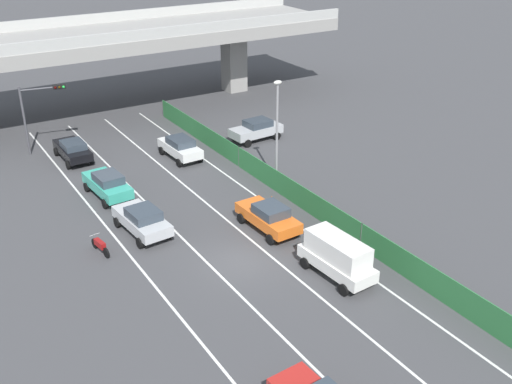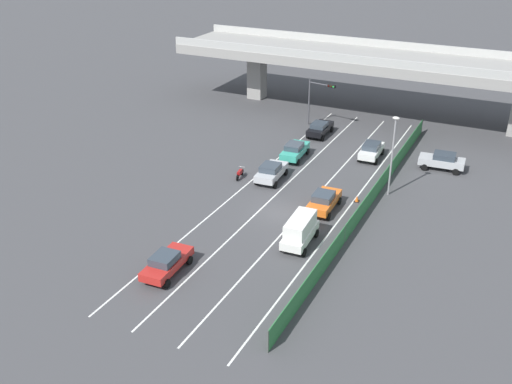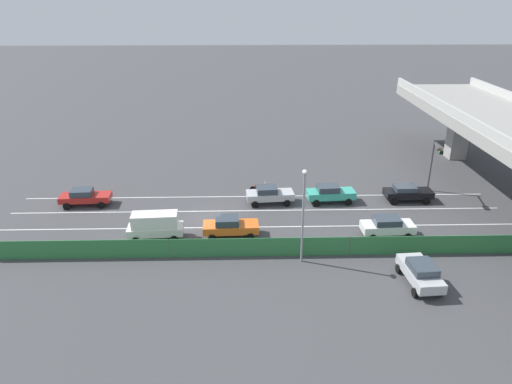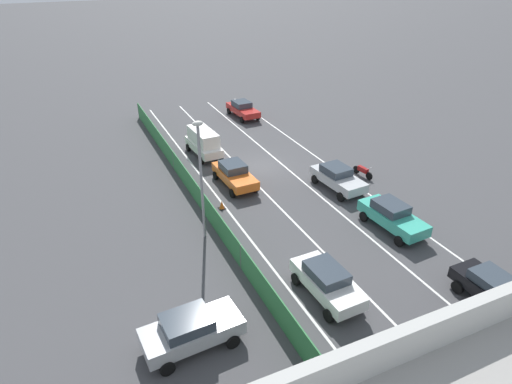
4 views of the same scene
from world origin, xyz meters
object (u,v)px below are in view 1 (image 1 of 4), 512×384
object	(u,v)px
traffic_light	(39,105)
car_sedan_silver	(142,219)
car_van_white	(337,255)
car_sedan_black	(73,149)
car_taxi_teal	(108,184)
street_lamp	(277,123)
car_taxi_orange	(269,216)
parked_wagon_silver	(256,129)
car_sedan_white	(180,147)
traffic_cone	(272,200)
motorcycle	(100,246)

from	to	relation	value
traffic_light	car_sedan_silver	bearing A→B (deg)	-84.40
car_van_white	car_sedan_black	bearing A→B (deg)	107.04
car_taxi_teal	street_lamp	size ratio (longest dim) A/B	0.64
car_taxi_teal	street_lamp	bearing A→B (deg)	-20.29
car_taxi_orange	street_lamp	xyz separation A→B (m)	(4.12, 5.41, 3.49)
car_van_white	parked_wagon_silver	distance (m)	20.51
car_sedan_silver	parked_wagon_silver	size ratio (longest dim) A/B	1.04
car_sedan_white	car_sedan_black	xyz separation A→B (m)	(-7.05, 3.95, -0.05)
car_sedan_silver	car_van_white	bearing A→B (deg)	-54.48
traffic_cone	motorcycle	bearing A→B (deg)	-179.60
car_sedan_silver	traffic_light	xyz separation A→B (m)	(-1.58, 16.06, 2.90)
car_van_white	traffic_cone	world-z (taller)	car_van_white
car_sedan_white	car_sedan_silver	size ratio (longest dim) A/B	0.95
parked_wagon_silver	street_lamp	bearing A→B (deg)	-112.33
traffic_light	traffic_cone	distance (m)	19.97
car_sedan_black	car_sedan_silver	distance (m)	13.32
motorcycle	car_sedan_silver	bearing A→B (deg)	16.22
car_sedan_white	car_van_white	bearing A→B (deg)	-90.08
car_sedan_silver	street_lamp	distance (m)	11.37
car_sedan_black	street_lamp	bearing A→B (deg)	-46.61
car_van_white	traffic_cone	xyz separation A→B (m)	(1.73, 8.84, -0.99)
car_taxi_teal	car_sedan_black	xyz separation A→B (m)	(-0.10, 7.49, -0.06)
street_lamp	car_sedan_white	bearing A→B (deg)	116.72
car_sedan_silver	traffic_light	distance (m)	16.40
motorcycle	traffic_cone	world-z (taller)	motorcycle
motorcycle	parked_wagon_silver	world-z (taller)	parked_wagon_silver
motorcycle	parked_wagon_silver	xyz separation A→B (m)	(16.75, 10.50, 0.48)
car_taxi_orange	car_van_white	bearing A→B (deg)	-87.02
car_sedan_white	parked_wagon_silver	distance (m)	6.99
car_taxi_teal	car_sedan_silver	bearing A→B (deg)	-89.30
car_sedan_black	parked_wagon_silver	world-z (taller)	parked_wagon_silver
car_sedan_silver	motorcycle	distance (m)	3.03
car_taxi_orange	parked_wagon_silver	xyz separation A→B (m)	(7.33, 13.22, 0.03)
car_van_white	motorcycle	size ratio (longest dim) A/B	2.34
traffic_light	traffic_cone	xyz separation A→B (m)	(10.16, -16.82, -3.55)
car_taxi_teal	car_van_white	world-z (taller)	car_van_white
car_taxi_orange	car_sedan_white	bearing A→B (deg)	88.48
car_taxi_orange	traffic_cone	size ratio (longest dim) A/B	7.83
car_van_white	street_lamp	xyz separation A→B (m)	(3.81, 11.46, 3.14)
car_sedan_black	street_lamp	size ratio (longest dim) A/B	0.62
car_taxi_orange	traffic_light	xyz separation A→B (m)	(-8.11, 19.62, 2.90)
car_taxi_orange	traffic_cone	world-z (taller)	car_taxi_orange
car_taxi_orange	car_van_white	distance (m)	6.06
car_taxi_orange	car_van_white	size ratio (longest dim) A/B	1.01
motorcycle	street_lamp	distance (m)	14.36
car_taxi_teal	car_sedan_silver	size ratio (longest dim) A/B	1.02
car_van_white	street_lamp	world-z (taller)	street_lamp
car_sedan_silver	car_sedan_white	bearing A→B (deg)	53.70
car_sedan_black	traffic_cone	world-z (taller)	car_sedan_black
car_sedan_black	traffic_cone	bearing A→B (deg)	-58.11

